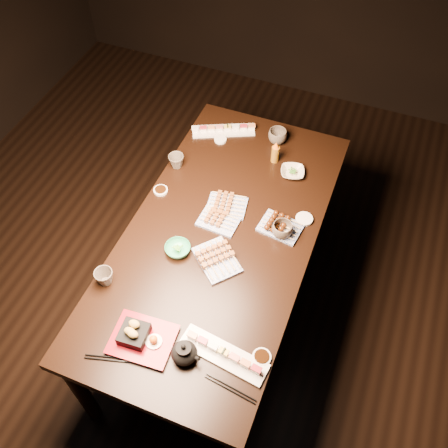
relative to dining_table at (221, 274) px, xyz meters
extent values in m
plane|color=black|center=(-0.18, -0.27, -0.38)|extent=(5.00, 5.00, 0.00)
cube|color=black|center=(0.00, 0.00, 0.00)|extent=(0.91, 1.81, 0.75)
imported|color=#329B64|center=(-0.15, -0.17, 0.39)|extent=(0.15, 0.15, 0.04)
imported|color=beige|center=(0.21, 0.52, 0.39)|extent=(0.16, 0.16, 0.03)
imported|color=#4A4239|center=(-0.39, -0.45, 0.42)|extent=(0.11, 0.11, 0.08)
imported|color=#4A4239|center=(0.28, 0.11, 0.42)|extent=(0.13, 0.13, 0.08)
imported|color=#4A4239|center=(-0.40, 0.34, 0.41)|extent=(0.11, 0.11, 0.08)
imported|color=#4A4239|center=(0.06, 0.73, 0.42)|extent=(0.12, 0.12, 0.08)
cylinder|color=brown|center=(0.09, 0.58, 0.44)|extent=(0.05, 0.05, 0.14)
cylinder|color=white|center=(-0.40, 0.15, 0.38)|extent=(0.09, 0.09, 0.01)
cylinder|color=white|center=(0.36, 0.24, 0.38)|extent=(0.10, 0.10, 0.02)
cylinder|color=white|center=(0.40, -0.53, 0.38)|extent=(0.10, 0.10, 0.01)
cylinder|color=white|center=(-0.25, 0.62, 0.38)|extent=(0.09, 0.09, 0.01)
camera|label=1|loc=(0.55, -1.36, 2.36)|focal=40.00mm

